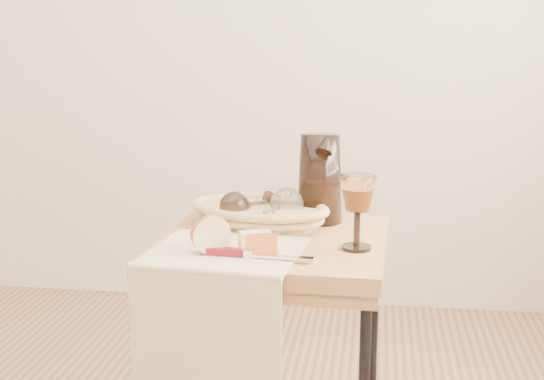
% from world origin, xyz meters
% --- Properties ---
extents(side_table, '(0.55, 0.55, 0.67)m').
position_xyz_m(side_table, '(0.62, 0.41, 0.34)').
color(side_table, brown).
rests_on(side_table, floor).
extents(tea_towel, '(0.36, 0.33, 0.01)m').
position_xyz_m(tea_towel, '(0.53, 0.28, 0.68)').
color(tea_towel, beige).
rests_on(tea_towel, side_table).
extents(bread_basket, '(0.37, 0.30, 0.06)m').
position_xyz_m(bread_basket, '(0.57, 0.52, 0.70)').
color(bread_basket, '#A07044').
rests_on(bread_basket, side_table).
extents(goblet_lying_a, '(0.15, 0.14, 0.08)m').
position_xyz_m(goblet_lying_a, '(0.54, 0.53, 0.72)').
color(goblet_lying_a, '#473127').
rests_on(goblet_lying_a, bread_basket).
extents(goblet_lying_b, '(0.13, 0.16, 0.08)m').
position_xyz_m(goblet_lying_b, '(0.62, 0.50, 0.73)').
color(goblet_lying_b, white).
rests_on(goblet_lying_b, bread_basket).
extents(pitcher, '(0.23, 0.28, 0.27)m').
position_xyz_m(pitcher, '(0.71, 0.59, 0.79)').
color(pitcher, black).
rests_on(pitcher, side_table).
extents(wine_goblet, '(0.10, 0.10, 0.17)m').
position_xyz_m(wine_goblet, '(0.82, 0.35, 0.76)').
color(wine_goblet, white).
rests_on(wine_goblet, side_table).
extents(apple_half, '(0.10, 0.08, 0.08)m').
position_xyz_m(apple_half, '(0.50, 0.26, 0.72)').
color(apple_half, red).
rests_on(apple_half, tea_towel).
extents(apple_wedge, '(0.08, 0.06, 0.05)m').
position_xyz_m(apple_wedge, '(0.60, 0.27, 0.70)').
color(apple_wedge, beige).
rests_on(apple_wedge, tea_towel).
extents(table_knife, '(0.24, 0.05, 0.02)m').
position_xyz_m(table_knife, '(0.60, 0.23, 0.69)').
color(table_knife, silver).
rests_on(table_knife, tea_towel).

